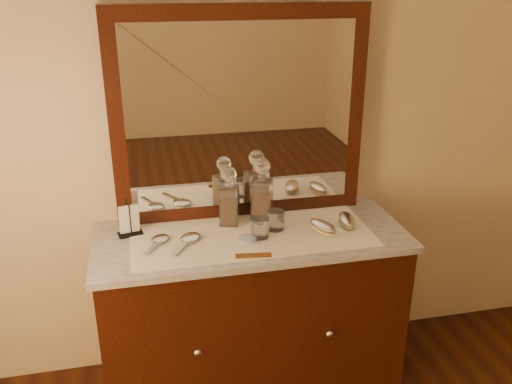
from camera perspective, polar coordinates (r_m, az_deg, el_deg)
The scene contains 18 objects.
dresser_cabinet at distance 2.74m, azimuth -0.46°, elevation -12.71°, with size 1.40×0.55×0.82m, color black.
dresser_plinth at distance 2.96m, azimuth -0.44°, elevation -18.58°, with size 1.46×0.59×0.08m, color black.
knob_left at distance 2.45m, azimuth -6.18°, elevation -16.45°, with size 0.04×0.04×0.04m, color silver.
knob_right at distance 2.56m, azimuth 7.72°, elevation -14.58°, with size 0.04×0.04×0.04m, color silver.
marble_top at distance 2.52m, azimuth -0.49°, elevation -4.75°, with size 1.44×0.59×0.03m, color silver.
mirror_frame at distance 2.56m, azimuth -1.68°, elevation 8.06°, with size 1.20×0.08×1.00m, color black.
mirror_glass at distance 2.53m, azimuth -1.54°, elevation 7.88°, with size 1.06×0.01×0.86m, color white.
lace_runner at distance 2.49m, azimuth -0.40°, elevation -4.60°, with size 1.10×0.45×0.00m, color white.
pin_dish at distance 2.44m, azimuth -0.85°, elevation -4.95°, with size 0.08×0.08×0.01m, color white.
comb at distance 2.31m, azimuth -0.26°, elevation -6.70°, with size 0.15×0.03×0.01m, color brown.
napkin_rack at distance 2.54m, azimuth -13.21°, elevation -3.02°, with size 0.12×0.09×0.17m.
decanter_left at distance 2.56m, azimuth -2.82°, elevation -1.05°, with size 0.11×0.11×0.29m.
decanter_right at distance 2.60m, azimuth 0.63°, elevation -0.43°, with size 0.12×0.12×0.31m.
brush_near at distance 2.53m, azimuth 7.03°, elevation -3.69°, with size 0.13×0.18×0.05m.
brush_far at distance 2.62m, azimuth 9.53°, elevation -2.97°, with size 0.09×0.17×0.04m.
hand_mirror_outer at distance 2.46m, azimuth -10.23°, elevation -5.06°, with size 0.13×0.20×0.02m.
hand_mirror_inner at distance 2.45m, azimuth -7.10°, elevation -4.98°, with size 0.17×0.22×0.02m.
tumblers at distance 2.49m, azimuth 1.27°, elevation -3.38°, with size 0.17×0.14×0.09m.
Camera 1 is at (-0.46, -0.24, 1.98)m, focal length 37.96 mm.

